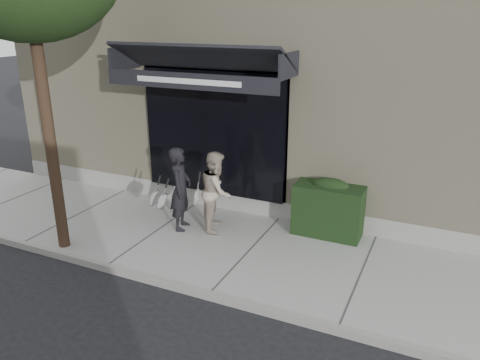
% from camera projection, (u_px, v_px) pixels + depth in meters
% --- Properties ---
extents(ground, '(80.00, 80.00, 0.00)m').
position_uv_depth(ground, '(250.00, 255.00, 8.57)').
color(ground, black).
rests_on(ground, ground).
extents(sidewalk, '(20.00, 3.00, 0.12)m').
position_uv_depth(sidewalk, '(250.00, 252.00, 8.55)').
color(sidewalk, '#969691').
rests_on(sidewalk, ground).
extents(curb, '(20.00, 0.10, 0.14)m').
position_uv_depth(curb, '(210.00, 295.00, 7.22)').
color(curb, gray).
rests_on(curb, ground).
extents(building_facade, '(14.30, 8.04, 5.64)m').
position_uv_depth(building_facade, '(329.00, 74.00, 11.90)').
color(building_facade, '#B7AD8C').
rests_on(building_facade, ground).
extents(hedge, '(1.30, 0.70, 1.14)m').
position_uv_depth(hedge, '(329.00, 208.00, 8.99)').
color(hedge, black).
rests_on(hedge, sidewalk).
extents(pedestrian_front, '(0.82, 0.87, 1.67)m').
position_uv_depth(pedestrian_front, '(180.00, 189.00, 9.12)').
color(pedestrian_front, black).
rests_on(pedestrian_front, sidewalk).
extents(pedestrian_back, '(0.84, 0.99, 1.59)m').
position_uv_depth(pedestrian_back, '(217.00, 191.00, 9.13)').
color(pedestrian_back, '#B4A390').
rests_on(pedestrian_back, sidewalk).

